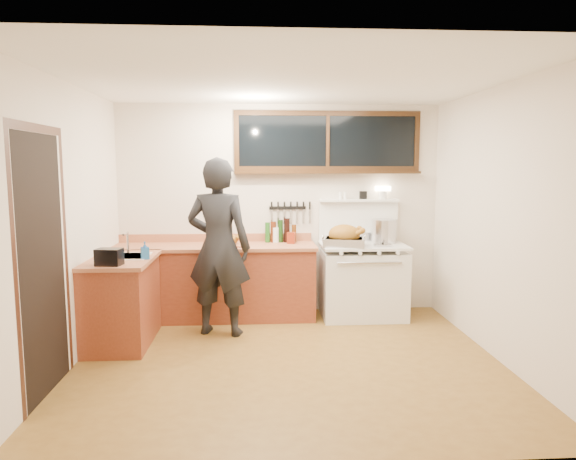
{
  "coord_description": "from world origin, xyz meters",
  "views": [
    {
      "loc": [
        -0.3,
        -4.68,
        1.84
      ],
      "look_at": [
        0.05,
        0.85,
        1.15
      ],
      "focal_mm": 32.0,
      "sensor_mm": 36.0,
      "label": 1
    }
  ],
  "objects": [
    {
      "name": "knife_strip",
      "position": [
        0.12,
        1.73,
        1.31
      ],
      "size": [
        0.52,
        0.03,
        0.28
      ],
      "color": "black",
      "rests_on": "room_shell"
    },
    {
      "name": "sink_unit",
      "position": [
        -1.68,
        0.7,
        0.85
      ],
      "size": [
        0.5,
        0.45,
        0.37
      ],
      "color": "white",
      "rests_on": "counter_left"
    },
    {
      "name": "coffee_tin",
      "position": [
        0.13,
        1.51,
        0.97
      ],
      "size": [
        0.11,
        0.1,
        0.14
      ],
      "color": "maroon",
      "rests_on": "counter_back"
    },
    {
      "name": "cutting_board",
      "position": [
        -0.62,
        1.4,
        0.95
      ],
      "size": [
        0.48,
        0.4,
        0.14
      ],
      "color": "#A76242",
      "rests_on": "counter_back"
    },
    {
      "name": "saucepan",
      "position": [
        1.09,
        1.7,
        0.96
      ],
      "size": [
        0.18,
        0.28,
        0.11
      ],
      "color": "silver",
      "rests_on": "vintage_stove"
    },
    {
      "name": "toaster",
      "position": [
        -1.7,
        0.23,
        0.98
      ],
      "size": [
        0.25,
        0.19,
        0.16
      ],
      "color": "black",
      "rests_on": "counter_left"
    },
    {
      "name": "roast_turkey",
      "position": [
        0.75,
        1.27,
        1.0
      ],
      "size": [
        0.55,
        0.46,
        0.26
      ],
      "color": "silver",
      "rests_on": "vintage_stove"
    },
    {
      "name": "man",
      "position": [
        -0.7,
        0.85,
        0.97
      ],
      "size": [
        0.8,
        0.63,
        1.94
      ],
      "color": "black",
      "rests_on": "ground"
    },
    {
      "name": "bottle_cluster",
      "position": [
        0.0,
        1.63,
        1.03
      ],
      "size": [
        0.39,
        0.07,
        0.3
      ],
      "color": "black",
      "rests_on": "counter_back"
    },
    {
      "name": "vintage_stove",
      "position": [
        1.0,
        1.41,
        0.47
      ],
      "size": [
        1.02,
        0.74,
        1.59
      ],
      "color": "white",
      "rests_on": "ground"
    },
    {
      "name": "back_window",
      "position": [
        0.6,
        1.72,
        2.06
      ],
      "size": [
        2.32,
        0.13,
        0.77
      ],
      "color": "black",
      "rests_on": "room_shell"
    },
    {
      "name": "room_shell",
      "position": [
        0.0,
        0.0,
        1.65
      ],
      "size": [
        4.1,
        3.6,
        2.65
      ],
      "color": "beige",
      "rests_on": "ground"
    },
    {
      "name": "pot_lid",
      "position": [
        1.21,
        1.27,
        0.91
      ],
      "size": [
        0.28,
        0.28,
        0.04
      ],
      "color": "silver",
      "rests_on": "vintage_stove"
    },
    {
      "name": "pitcher",
      "position": [
        -0.06,
        1.64,
        0.99
      ],
      "size": [
        0.11,
        0.11,
        0.19
      ],
      "color": "white",
      "rests_on": "counter_back"
    },
    {
      "name": "stockpot",
      "position": [
        1.29,
        1.52,
        1.04
      ],
      "size": [
        0.39,
        0.39,
        0.29
      ],
      "color": "silver",
      "rests_on": "vintage_stove"
    },
    {
      "name": "soap_bottle",
      "position": [
        -1.43,
        0.55,
        0.99
      ],
      "size": [
        0.1,
        0.1,
        0.18
      ],
      "color": "#205DA2",
      "rests_on": "counter_left"
    },
    {
      "name": "counter_back",
      "position": [
        -0.8,
        1.45,
        0.45
      ],
      "size": [
        2.44,
        0.64,
        1.0
      ],
      "color": "maroon",
      "rests_on": "ground"
    },
    {
      "name": "left_doorway",
      "position": [
        -1.99,
        -0.55,
        1.09
      ],
      "size": [
        0.02,
        1.04,
        2.17
      ],
      "color": "black",
      "rests_on": "ground"
    },
    {
      "name": "ground_plane",
      "position": [
        0.0,
        0.0,
        -0.01
      ],
      "size": [
        4.0,
        3.5,
        0.02
      ],
      "primitive_type": "cube",
      "color": "brown"
    },
    {
      "name": "counter_left",
      "position": [
        -1.7,
        0.62,
        0.45
      ],
      "size": [
        0.64,
        1.09,
        0.9
      ],
      "color": "maroon",
      "rests_on": "ground"
    }
  ]
}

